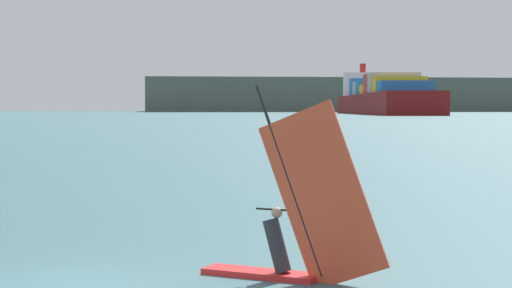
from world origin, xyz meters
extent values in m
plane|color=#386066|center=(0.00, 0.00, 0.00)|extent=(4000.00, 4000.00, 0.00)
cube|color=red|center=(3.60, 0.19, 0.06)|extent=(2.40, 1.75, 0.12)
cylinder|color=black|center=(4.12, -0.11, 1.96)|extent=(1.30, 0.78, 3.70)
cube|color=#E54C2D|center=(4.73, -0.45, 1.68)|extent=(2.37, 1.38, 3.69)
cylinder|color=black|center=(4.21, -0.16, 1.36)|extent=(1.41, 0.83, 0.04)
cylinder|color=#2D2D33|center=(3.90, 0.02, 0.65)|extent=(0.68, 0.57, 1.11)
sphere|color=tan|center=(3.90, 0.02, 1.30)|extent=(0.22, 0.22, 0.22)
cube|color=maroon|center=(102.72, 446.38, 5.59)|extent=(40.33, 209.45, 11.18)
cube|color=silver|center=(107.37, 525.34, 18.96)|extent=(25.12, 11.60, 15.54)
cylinder|color=red|center=(107.37, 525.34, 29.73)|extent=(4.00, 4.00, 6.00)
cube|color=#1E66AD|center=(105.07, 486.35, 16.38)|extent=(26.15, 15.98, 10.40)
cube|color=#99999E|center=(104.13, 470.25, 15.08)|extent=(26.15, 15.98, 7.80)
cube|color=#1E66AD|center=(103.18, 454.14, 15.08)|extent=(26.15, 15.98, 7.80)
cube|color=gold|center=(102.23, 438.04, 13.78)|extent=(26.15, 15.98, 5.20)
cube|color=red|center=(101.29, 421.93, 16.38)|extent=(26.15, 15.98, 10.40)
cube|color=#99999E|center=(100.34, 405.83, 16.38)|extent=(26.15, 15.98, 10.40)
cube|color=gold|center=(99.39, 389.73, 15.08)|extent=(26.15, 15.98, 7.80)
cube|color=#1E66AD|center=(98.45, 373.62, 13.78)|extent=(26.15, 15.98, 5.20)
camera|label=1|loc=(2.47, -16.10, 3.35)|focal=58.15mm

